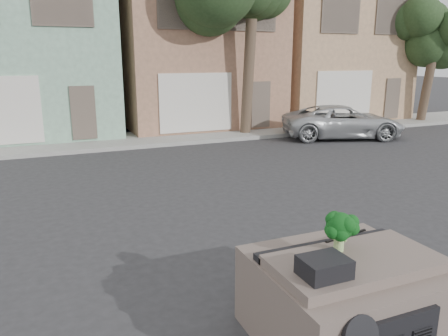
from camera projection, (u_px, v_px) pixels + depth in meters
ground_plane at (237, 243)px, 7.93m from camera, size 120.00×120.00×0.00m
sidewalk at (126, 140)px, 17.27m from camera, size 40.00×3.00×0.15m
townhouse_mint at (21, 45)px, 18.59m from camera, size 7.20×8.20×7.55m
townhouse_tan at (188, 47)px, 21.44m from camera, size 7.20×8.20×7.55m
townhouse_beige at (316, 48)px, 24.29m from camera, size 7.20×8.20×7.55m
silver_pickup at (342, 138)px, 18.21m from camera, size 5.37×3.71×1.36m
tree_near at (249, 32)px, 17.52m from camera, size 4.40×4.00×8.50m
tree_far at (429, 63)px, 21.62m from camera, size 3.20×3.00×6.00m
car_dashboard at (344, 296)px, 5.12m from camera, size 2.00×1.80×1.12m
instrument_hump at (324, 267)px, 4.42m from camera, size 0.48×0.38×0.20m
wiper_arm at (346, 236)px, 5.42m from camera, size 0.69×0.15×0.02m
broccoli at (340, 231)px, 4.98m from camera, size 0.43×0.43×0.47m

